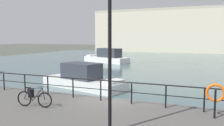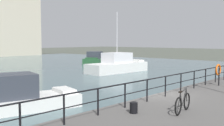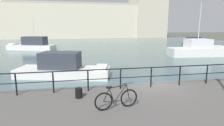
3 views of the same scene
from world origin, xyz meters
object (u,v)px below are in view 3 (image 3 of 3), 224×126
Objects in this scene: moored_cabin_cruiser at (198,50)px; parked_bicycle at (116,99)px; harbor_building at (102,21)px; moored_small_launch at (194,43)px; moored_blue_motorboat at (32,45)px; moored_green_narrowboat at (63,68)px; mooring_bollard at (79,93)px.

moored_cabin_cruiser is 4.90× the size of parked_bicycle.
parked_bicycle is at bearing -128.16° from moored_cabin_cruiser.
moored_cabin_cruiser reaches higher than parked_bicycle.
harbor_building is at bearing 103.01° from moored_cabin_cruiser.
moored_small_launch is (14.84, -37.65, -5.74)m from harbor_building.
moored_blue_motorboat is 30.97m from parked_bicycle.
harbor_building is 34.24× the size of parked_bicycle.
moored_green_narrowboat is 1.35× the size of moored_small_launch.
mooring_bollard is (-24.52, -27.39, 0.51)m from moored_small_launch.
harbor_building is 67.14m from parked_bicycle.
moored_cabin_cruiser is 1.43× the size of moored_small_launch.
harbor_building reaches higher than moored_blue_motorboat.
parked_bicycle is (-23.10, -28.79, 0.68)m from moored_small_launch.
harbor_building is 65.97m from mooring_bollard.
moored_blue_motorboat is 32.61m from moored_small_launch.
harbor_building reaches higher than moored_green_narrowboat.
moored_green_narrowboat is 18.47× the size of mooring_bollard.
moored_cabin_cruiser is at bearing 174.31° from moored_blue_motorboat.
moored_green_narrowboat is 4.63× the size of parked_bicycle.
moored_small_launch is 13.64× the size of mooring_bollard.
parked_bicycle is (2.66, -9.18, 0.68)m from moored_green_narrowboat.
moored_cabin_cruiser is (7.61, -49.03, -5.59)m from harbor_building.
parked_bicycle is (-15.87, -17.41, 0.53)m from moored_cabin_cruiser.
mooring_bollard is (1.24, -7.79, 0.51)m from moored_green_narrowboat.
harbor_building is 10.02× the size of moored_small_launch.
moored_blue_motorboat is at bearing 158.75° from moored_cabin_cruiser.
moored_small_launch is (32.60, -0.69, -0.16)m from moored_blue_motorboat.
parked_bicycle is at bearing -44.46° from mooring_bollard.
moored_cabin_cruiser reaches higher than moored_blue_motorboat.
harbor_building is 58.57m from moored_green_narrowboat.
mooring_bollard is (8.08, -28.08, 0.35)m from moored_blue_motorboat.
moored_small_launch is at bearing 41.82° from parked_bicycle.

